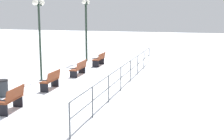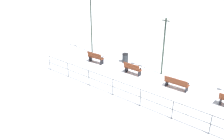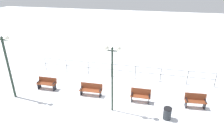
{
  "view_description": "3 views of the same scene",
  "coord_description": "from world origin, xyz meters",
  "px_view_note": "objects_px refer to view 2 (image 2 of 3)",
  "views": [
    {
      "loc": [
        -6.97,
        15.58,
        3.8
      ],
      "look_at": [
        -2.46,
        -0.38,
        0.7
      ],
      "focal_mm": 51.95,
      "sensor_mm": 36.0,
      "label": 1
    },
    {
      "loc": [
        -14.44,
        -7.78,
        8.42
      ],
      "look_at": [
        -2.41,
        1.79,
        1.22
      ],
      "focal_mm": 41.44,
      "sensor_mm": 36.0,
      "label": 2
    },
    {
      "loc": [
        11.66,
        2.44,
        7.78
      ],
      "look_at": [
        -2.39,
        -0.76,
        1.03
      ],
      "focal_mm": 32.12,
      "sensor_mm": 36.0,
      "label": 3
    }
  ],
  "objects_px": {
    "bench_fourth": "(96,57)",
    "bench_second": "(177,83)",
    "bench_third": "(132,69)",
    "lamppost_far": "(91,14)",
    "lamppost_middle": "(165,32)",
    "trash_bin": "(125,58)"
  },
  "relations": [
    {
      "from": "bench_second",
      "to": "lamppost_middle",
      "type": "xyz_separation_m",
      "value": [
        1.44,
        1.88,
        2.82
      ]
    },
    {
      "from": "bench_third",
      "to": "bench_fourth",
      "type": "height_order",
      "value": "bench_fourth"
    },
    {
      "from": "trash_bin",
      "to": "bench_fourth",
      "type": "bearing_deg",
      "value": 132.19
    },
    {
      "from": "bench_fourth",
      "to": "bench_second",
      "type": "bearing_deg",
      "value": -93.81
    },
    {
      "from": "bench_third",
      "to": "lamppost_far",
      "type": "height_order",
      "value": "lamppost_far"
    },
    {
      "from": "bench_fourth",
      "to": "trash_bin",
      "type": "distance_m",
      "value": 2.42
    },
    {
      "from": "bench_second",
      "to": "lamppost_far",
      "type": "bearing_deg",
      "value": 79.14
    },
    {
      "from": "bench_third",
      "to": "lamppost_far",
      "type": "relative_size",
      "value": 0.27
    },
    {
      "from": "bench_second",
      "to": "bench_fourth",
      "type": "distance_m",
      "value": 7.06
    },
    {
      "from": "lamppost_far",
      "to": "bench_second",
      "type": "bearing_deg",
      "value": -99.28
    },
    {
      "from": "bench_third",
      "to": "trash_bin",
      "type": "relative_size",
      "value": 1.79
    },
    {
      "from": "lamppost_middle",
      "to": "lamppost_far",
      "type": "xyz_separation_m",
      "value": [
        -0.0,
        6.95,
        0.26
      ]
    },
    {
      "from": "bench_third",
      "to": "lamppost_middle",
      "type": "relative_size",
      "value": 0.31
    },
    {
      "from": "bench_fourth",
      "to": "lamppost_middle",
      "type": "relative_size",
      "value": 0.32
    },
    {
      "from": "bench_second",
      "to": "bench_fourth",
      "type": "bearing_deg",
      "value": 89.06
    },
    {
      "from": "lamppost_middle",
      "to": "lamppost_far",
      "type": "bearing_deg",
      "value": 90.0
    },
    {
      "from": "bench_third",
      "to": "trash_bin",
      "type": "xyz_separation_m",
      "value": [
        1.5,
        1.73,
        -0.09
      ]
    },
    {
      "from": "lamppost_middle",
      "to": "lamppost_far",
      "type": "height_order",
      "value": "lamppost_far"
    },
    {
      "from": "bench_second",
      "to": "bench_third",
      "type": "relative_size",
      "value": 1.2
    },
    {
      "from": "bench_third",
      "to": "trash_bin",
      "type": "height_order",
      "value": "bench_third"
    },
    {
      "from": "bench_fourth",
      "to": "lamppost_middle",
      "type": "xyz_separation_m",
      "value": [
        1.52,
        -5.18,
        2.77
      ]
    },
    {
      "from": "bench_fourth",
      "to": "lamppost_middle",
      "type": "height_order",
      "value": "lamppost_middle"
    }
  ]
}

